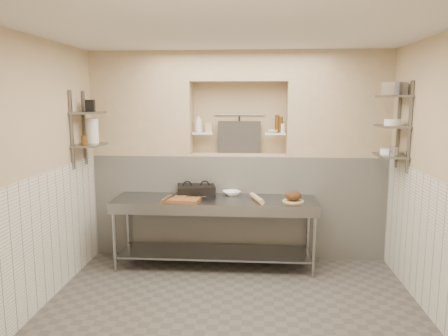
# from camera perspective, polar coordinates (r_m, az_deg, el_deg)

# --- Properties ---
(floor) EXTENTS (4.00, 3.90, 0.10)m
(floor) POSITION_cam_1_polar(r_m,az_deg,el_deg) (4.80, 0.99, -18.52)
(floor) COLOR #56514C
(floor) RESTS_ON ground
(ceiling) EXTENTS (4.00, 3.90, 0.10)m
(ceiling) POSITION_cam_1_polar(r_m,az_deg,el_deg) (4.31, 1.10, 18.10)
(ceiling) COLOR silver
(ceiling) RESTS_ON ground
(wall_left) EXTENTS (0.10, 3.90, 2.80)m
(wall_left) POSITION_cam_1_polar(r_m,az_deg,el_deg) (4.88, -23.75, -0.81)
(wall_left) COLOR tan
(wall_left) RESTS_ON ground
(wall_right) EXTENTS (0.10, 3.90, 2.80)m
(wall_right) POSITION_cam_1_polar(r_m,az_deg,el_deg) (4.69, 26.93, -1.41)
(wall_right) COLOR tan
(wall_right) RESTS_ON ground
(wall_back) EXTENTS (4.00, 0.10, 2.80)m
(wall_back) POSITION_cam_1_polar(r_m,az_deg,el_deg) (6.30, 2.02, 1.99)
(wall_back) COLOR tan
(wall_back) RESTS_ON ground
(wall_front) EXTENTS (4.00, 0.10, 2.80)m
(wall_front) POSITION_cam_1_polar(r_m,az_deg,el_deg) (2.39, -1.58, -9.72)
(wall_front) COLOR tan
(wall_front) RESTS_ON ground
(backwall_lower) EXTENTS (4.00, 0.40, 1.40)m
(backwall_lower) POSITION_cam_1_polar(r_m,az_deg,el_deg) (6.18, 1.90, -4.75)
(backwall_lower) COLOR white
(backwall_lower) RESTS_ON floor
(alcove_sill) EXTENTS (1.30, 0.40, 0.02)m
(alcove_sill) POSITION_cam_1_polar(r_m,az_deg,el_deg) (6.05, 1.93, 1.80)
(alcove_sill) COLOR tan
(alcove_sill) RESTS_ON backwall_lower
(backwall_pillar_left) EXTENTS (1.35, 0.40, 1.40)m
(backwall_pillar_left) POSITION_cam_1_polar(r_m,az_deg,el_deg) (6.20, -10.50, 8.22)
(backwall_pillar_left) COLOR tan
(backwall_pillar_left) RESTS_ON backwall_lower
(backwall_pillar_right) EXTENTS (1.35, 0.40, 1.40)m
(backwall_pillar_right) POSITION_cam_1_polar(r_m,az_deg,el_deg) (6.10, 14.63, 8.07)
(backwall_pillar_right) COLOR tan
(backwall_pillar_right) RESTS_ON backwall_lower
(backwall_header) EXTENTS (1.30, 0.40, 0.40)m
(backwall_header) POSITION_cam_1_polar(r_m,az_deg,el_deg) (6.02, 1.99, 13.10)
(backwall_header) COLOR tan
(backwall_header) RESTS_ON backwall_lower
(wainscot_left) EXTENTS (0.02, 3.90, 1.40)m
(wainscot_left) POSITION_cam_1_polar(r_m,az_deg,el_deg) (5.01, -22.62, -8.73)
(wainscot_left) COLOR white
(wainscot_left) RESTS_ON floor
(wainscot_right) EXTENTS (0.02, 3.90, 1.40)m
(wainscot_right) POSITION_cam_1_polar(r_m,az_deg,el_deg) (4.83, 25.67, -9.60)
(wainscot_right) COLOR white
(wainscot_right) RESTS_ON floor
(alcove_shelf_left) EXTENTS (0.28, 0.16, 0.02)m
(alcove_shelf_left) POSITION_cam_1_polar(r_m,az_deg,el_deg) (6.06, -2.80, 4.56)
(alcove_shelf_left) COLOR white
(alcove_shelf_left) RESTS_ON backwall_lower
(alcove_shelf_right) EXTENTS (0.28, 0.16, 0.02)m
(alcove_shelf_right) POSITION_cam_1_polar(r_m,az_deg,el_deg) (6.03, 6.72, 4.48)
(alcove_shelf_right) COLOR white
(alcove_shelf_right) RESTS_ON backwall_lower
(utensil_rail) EXTENTS (0.70, 0.02, 0.02)m
(utensil_rail) POSITION_cam_1_polar(r_m,az_deg,el_deg) (6.18, 2.02, 6.97)
(utensil_rail) COLOR gray
(utensil_rail) RESTS_ON wall_back
(hanging_steel) EXTENTS (0.02, 0.02, 0.30)m
(hanging_steel) POSITION_cam_1_polar(r_m,az_deg,el_deg) (6.17, 2.00, 5.38)
(hanging_steel) COLOR black
(hanging_steel) RESTS_ON utensil_rail
(splash_panel) EXTENTS (0.60, 0.08, 0.45)m
(splash_panel) POSITION_cam_1_polar(r_m,az_deg,el_deg) (6.13, 1.98, 4.05)
(splash_panel) COLOR #383330
(splash_panel) RESTS_ON alcove_sill
(shelf_rail_left_a) EXTENTS (0.03, 0.03, 0.95)m
(shelf_rail_left_a) POSITION_cam_1_polar(r_m,az_deg,el_deg) (5.94, -17.74, 5.02)
(shelf_rail_left_a) COLOR slate
(shelf_rail_left_a) RESTS_ON wall_left
(shelf_rail_left_b) EXTENTS (0.03, 0.03, 0.95)m
(shelf_rail_left_b) POSITION_cam_1_polar(r_m,az_deg,el_deg) (5.57, -19.26, 4.71)
(shelf_rail_left_b) COLOR slate
(shelf_rail_left_b) RESTS_ON wall_left
(wall_shelf_left_lower) EXTENTS (0.30, 0.50, 0.02)m
(wall_shelf_left_lower) POSITION_cam_1_polar(r_m,az_deg,el_deg) (5.72, -17.12, 2.90)
(wall_shelf_left_lower) COLOR slate
(wall_shelf_left_lower) RESTS_ON wall_left
(wall_shelf_left_upper) EXTENTS (0.30, 0.50, 0.03)m
(wall_shelf_left_upper) POSITION_cam_1_polar(r_m,az_deg,el_deg) (5.69, -17.31, 6.90)
(wall_shelf_left_upper) COLOR slate
(wall_shelf_left_upper) RESTS_ON wall_left
(shelf_rail_right_a) EXTENTS (0.03, 0.03, 1.05)m
(shelf_rail_right_a) POSITION_cam_1_polar(r_m,az_deg,el_deg) (5.78, 21.80, 5.21)
(shelf_rail_right_a) COLOR slate
(shelf_rail_right_a) RESTS_ON wall_right
(shelf_rail_right_b) EXTENTS (0.03, 0.03, 1.05)m
(shelf_rail_right_b) POSITION_cam_1_polar(r_m,az_deg,el_deg) (5.40, 23.07, 4.91)
(shelf_rail_right_b) COLOR slate
(shelf_rail_right_b) RESTS_ON wall_right
(wall_shelf_right_lower) EXTENTS (0.30, 0.50, 0.02)m
(wall_shelf_right_lower) POSITION_cam_1_polar(r_m,az_deg,el_deg) (5.58, 20.88, 1.53)
(wall_shelf_right_lower) COLOR slate
(wall_shelf_right_lower) RESTS_ON wall_right
(wall_shelf_right_mid) EXTENTS (0.30, 0.50, 0.02)m
(wall_shelf_right_mid) POSITION_cam_1_polar(r_m,az_deg,el_deg) (5.55, 21.09, 5.12)
(wall_shelf_right_mid) COLOR slate
(wall_shelf_right_mid) RESTS_ON wall_right
(wall_shelf_right_upper) EXTENTS (0.30, 0.50, 0.03)m
(wall_shelf_right_upper) POSITION_cam_1_polar(r_m,az_deg,el_deg) (5.54, 21.29, 8.73)
(wall_shelf_right_upper) COLOR slate
(wall_shelf_right_upper) RESTS_ON wall_right
(prep_table) EXTENTS (2.60, 0.70, 0.90)m
(prep_table) POSITION_cam_1_polar(r_m,az_deg,el_deg) (5.67, -1.25, -6.62)
(prep_table) COLOR gray
(prep_table) RESTS_ON floor
(panini_press) EXTENTS (0.55, 0.44, 0.13)m
(panini_press) POSITION_cam_1_polar(r_m,az_deg,el_deg) (5.83, -3.66, -2.91)
(panini_press) COLOR black
(panini_press) RESTS_ON prep_table
(cutting_board) EXTENTS (0.48, 0.36, 0.04)m
(cutting_board) POSITION_cam_1_polar(r_m,az_deg,el_deg) (5.52, -5.50, -4.12)
(cutting_board) COLOR brown
(cutting_board) RESTS_ON prep_table
(knife_blade) EXTENTS (0.26, 0.05, 0.01)m
(knife_blade) POSITION_cam_1_polar(r_m,az_deg,el_deg) (5.56, -3.64, -3.70)
(knife_blade) COLOR gray
(knife_blade) RESTS_ON cutting_board
(tongs) EXTENTS (0.10, 0.27, 0.03)m
(tongs) POSITION_cam_1_polar(r_m,az_deg,el_deg) (5.51, -7.15, -3.77)
(tongs) COLOR gray
(tongs) RESTS_ON cutting_board
(mixing_bowl) EXTENTS (0.31, 0.31, 0.06)m
(mixing_bowl) POSITION_cam_1_polar(r_m,az_deg,el_deg) (5.83, 1.00, -3.29)
(mixing_bowl) COLOR white
(mixing_bowl) RESTS_ON prep_table
(rolling_pin) EXTENTS (0.19, 0.43, 0.07)m
(rolling_pin) POSITION_cam_1_polar(r_m,az_deg,el_deg) (5.52, 4.31, -3.96)
(rolling_pin) COLOR #DAB679
(rolling_pin) RESTS_ON prep_table
(bread_board) EXTENTS (0.27, 0.27, 0.02)m
(bread_board) POSITION_cam_1_polar(r_m,az_deg,el_deg) (5.53, 9.02, -4.29)
(bread_board) COLOR #DAB679
(bread_board) RESTS_ON prep_table
(bread_loaf) EXTENTS (0.20, 0.20, 0.12)m
(bread_loaf) POSITION_cam_1_polar(r_m,az_deg,el_deg) (5.51, 9.04, -3.59)
(bread_loaf) COLOR #4C2D19
(bread_loaf) RESTS_ON bread_board
(bottle_soap) EXTENTS (0.11, 0.11, 0.26)m
(bottle_soap) POSITION_cam_1_polar(r_m,az_deg,el_deg) (6.06, -3.34, 5.89)
(bottle_soap) COLOR white
(bottle_soap) RESTS_ON alcove_shelf_left
(jar_alcove) EXTENTS (0.09, 0.09, 0.13)m
(jar_alcove) POSITION_cam_1_polar(r_m,az_deg,el_deg) (6.08, -1.99, 5.32)
(jar_alcove) COLOR tan
(jar_alcove) RESTS_ON alcove_shelf_left
(bowl_alcove) EXTENTS (0.16, 0.16, 0.04)m
(bowl_alcove) POSITION_cam_1_polar(r_m,az_deg,el_deg) (6.00, 6.39, 4.79)
(bowl_alcove) COLOR white
(bowl_alcove) RESTS_ON alcove_shelf_right
(condiment_a) EXTENTS (0.06, 0.06, 0.22)m
(condiment_a) POSITION_cam_1_polar(r_m,az_deg,el_deg) (6.02, 7.42, 5.61)
(condiment_a) COLOR #50330F
(condiment_a) RESTS_ON alcove_shelf_right
(condiment_b) EXTENTS (0.06, 0.06, 0.24)m
(condiment_b) POSITION_cam_1_polar(r_m,az_deg,el_deg) (6.02, 6.94, 5.75)
(condiment_b) COLOR #50330F
(condiment_b) RESTS_ON alcove_shelf_right
(condiment_c) EXTENTS (0.07, 0.07, 0.13)m
(condiment_c) POSITION_cam_1_polar(r_m,az_deg,el_deg) (6.02, 7.66, 5.17)
(condiment_c) COLOR white
(condiment_c) RESTS_ON alcove_shelf_right
(jug_left) EXTENTS (0.16, 0.16, 0.31)m
(jug_left) POSITION_cam_1_polar(r_m,az_deg,el_deg) (5.80, -16.82, 4.66)
(jug_left) COLOR white
(jug_left) RESTS_ON wall_shelf_left_lower
(jar_left) EXTENTS (0.08, 0.08, 0.12)m
(jar_left) POSITION_cam_1_polar(r_m,az_deg,el_deg) (5.56, -17.76, 3.46)
(jar_left) COLOR #50330F
(jar_left) RESTS_ON wall_shelf_left_lower
(box_left_upper) EXTENTS (0.12, 0.12, 0.15)m
(box_left_upper) POSITION_cam_1_polar(r_m,az_deg,el_deg) (5.76, -17.07, 7.80)
(box_left_upper) COLOR black
(box_left_upper) RESTS_ON wall_shelf_left_upper
(bowl_right) EXTENTS (0.22, 0.22, 0.07)m
(bowl_right) POSITION_cam_1_polar(r_m,az_deg,el_deg) (5.61, 20.79, 2.05)
(bowl_right) COLOR white
(bowl_right) RESTS_ON wall_shelf_right_lower
(canister_right) EXTENTS (0.11, 0.11, 0.11)m
(canister_right) POSITION_cam_1_polar(r_m,az_deg,el_deg) (5.45, 21.32, 2.06)
(canister_right) COLOR gray
(canister_right) RESTS_ON wall_shelf_right_lower
(bowl_right_mid) EXTENTS (0.20, 0.20, 0.07)m
(bowl_right_mid) POSITION_cam_1_polar(r_m,az_deg,el_deg) (5.53, 21.18, 5.61)
(bowl_right_mid) COLOR white
(bowl_right_mid) RESTS_ON wall_shelf_right_mid
(basket_right) EXTENTS (0.26, 0.29, 0.15)m
(basket_right) POSITION_cam_1_polar(r_m,az_deg,el_deg) (5.53, 21.38, 9.62)
(basket_right) COLOR gray
(basket_right) RESTS_ON wall_shelf_right_upper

